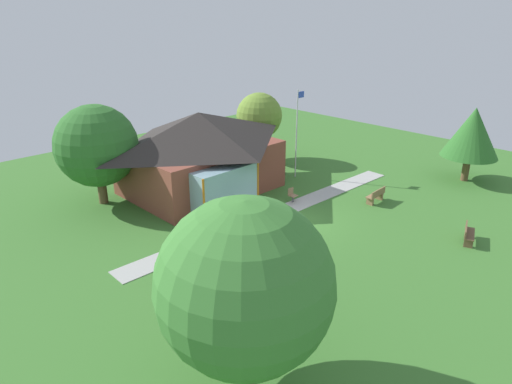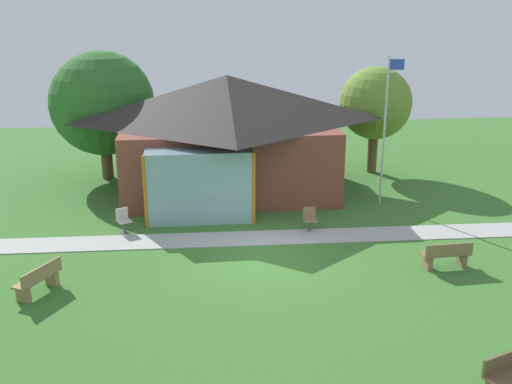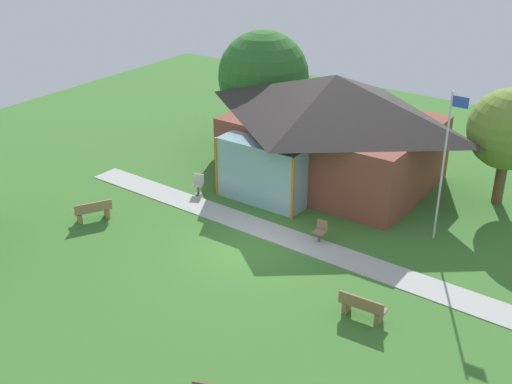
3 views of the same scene
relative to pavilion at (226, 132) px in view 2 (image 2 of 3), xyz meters
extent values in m
plane|color=#3D752D|center=(0.80, -7.11, -2.54)|extent=(44.00, 44.00, 0.00)
cube|color=brown|center=(0.05, 0.15, -1.06)|extent=(8.57, 6.36, 2.96)
pyramid|color=#2D2826|center=(0.05, 0.15, 1.38)|extent=(9.57, 7.36, 1.92)
cube|color=#8CB2BF|center=(-1.23, -3.63, -1.21)|extent=(3.85, 1.20, 2.66)
cylinder|color=orange|center=(-3.16, -4.23, -1.21)|extent=(0.12, 0.12, 2.66)
cylinder|color=orange|center=(0.69, -4.23, -1.21)|extent=(0.12, 0.12, 2.66)
cube|color=#ADADA8|center=(0.80, -5.67, -2.53)|extent=(19.52, 1.79, 0.03)
cylinder|color=silver|center=(6.01, -2.44, 0.37)|extent=(0.08, 0.08, 5.84)
cube|color=blue|center=(6.31, -2.44, 2.94)|extent=(0.60, 0.02, 0.40)
cube|color=brown|center=(4.91, -14.33, -1.88)|extent=(1.42, 0.59, 0.36)
cube|color=olive|center=(6.06, -8.58, -2.09)|extent=(1.52, 0.51, 0.06)
cube|color=olive|center=(5.51, -8.61, -2.35)|extent=(0.18, 0.41, 0.39)
cube|color=olive|center=(6.61, -8.56, -2.35)|extent=(0.18, 0.41, 0.39)
cube|color=olive|center=(6.07, -8.77, -1.88)|extent=(1.50, 0.13, 0.36)
cube|color=#9E7A51|center=(-5.83, -8.92, -2.09)|extent=(1.12, 1.52, 0.06)
cube|color=#9E7A51|center=(-6.10, -9.40, -2.35)|extent=(0.43, 0.34, 0.39)
cube|color=#9E7A51|center=(-5.56, -8.45, -2.35)|extent=(0.43, 0.34, 0.39)
cube|color=#9E7A51|center=(-5.66, -9.02, -1.88)|extent=(0.79, 1.33, 0.36)
cube|color=beige|center=(-3.90, -4.63, -2.10)|extent=(0.59, 0.59, 0.04)
cube|color=beige|center=(-3.99, -4.45, -1.88)|extent=(0.41, 0.23, 0.40)
cylinder|color=#4C4C51|center=(-3.90, -4.63, -2.33)|extent=(0.10, 0.10, 0.42)
cylinder|color=#4C4C51|center=(-3.90, -4.63, -2.53)|extent=(0.36, 0.36, 0.02)
cube|color=#8C6B4C|center=(2.57, -5.26, -2.10)|extent=(0.45, 0.45, 0.04)
cube|color=#8C6B4C|center=(2.57, -5.06, -1.88)|extent=(0.44, 0.05, 0.40)
cylinder|color=#4C4C51|center=(2.57, -5.26, -2.33)|extent=(0.10, 0.10, 0.42)
cylinder|color=#4C4C51|center=(2.57, -5.26, -2.53)|extent=(0.36, 0.36, 0.02)
cylinder|color=brown|center=(-5.36, 2.49, -1.69)|extent=(0.51, 0.51, 1.71)
sphere|color=#2D6B28|center=(-5.36, 2.49, 0.90)|extent=(4.63, 4.63, 4.63)
cylinder|color=brown|center=(7.05, 2.07, -1.52)|extent=(0.45, 0.45, 2.05)
sphere|color=olive|center=(7.05, 2.07, 0.76)|extent=(3.34, 3.34, 3.34)
camera|label=1|loc=(-16.35, -21.50, 8.09)|focal=32.31mm
camera|label=2|loc=(-1.47, -24.12, 5.07)|focal=41.04mm
camera|label=3|loc=(13.06, -24.32, 9.88)|focal=45.95mm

